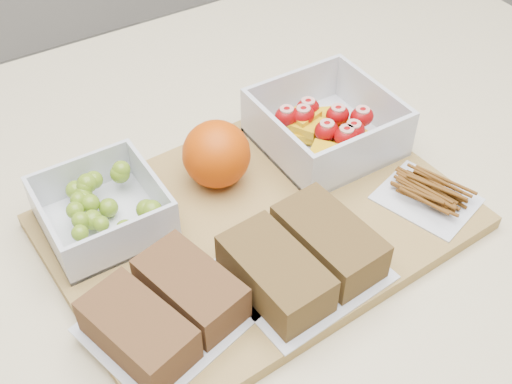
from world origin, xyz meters
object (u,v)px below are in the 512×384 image
(orange, at_px, (216,154))
(sandwich_bag_center, at_px, (302,258))
(grape_container, at_px, (103,208))
(pretzel_bag, at_px, (428,192))
(fruit_container, at_px, (325,127))
(sandwich_bag_left, at_px, (165,310))
(cutting_board, at_px, (259,222))

(orange, distance_m, sandwich_bag_center, 0.16)
(grape_container, distance_m, pretzel_bag, 0.35)
(grape_container, bearing_deg, sandwich_bag_center, -50.35)
(fruit_container, height_order, orange, orange)
(orange, xyz_separation_m, sandwich_bag_left, (-0.13, -0.14, -0.02))
(pretzel_bag, bearing_deg, cutting_board, 156.03)
(fruit_container, bearing_deg, orange, 175.27)
(sandwich_bag_center, relative_size, pretzel_bag, 1.30)
(fruit_container, relative_size, sandwich_bag_left, 0.91)
(orange, distance_m, sandwich_bag_left, 0.20)
(fruit_container, height_order, sandwich_bag_left, fruit_container)
(grape_container, relative_size, sandwich_bag_center, 0.77)
(sandwich_bag_center, xyz_separation_m, pretzel_bag, (0.17, 0.01, -0.01))
(fruit_container, height_order, pretzel_bag, fruit_container)
(sandwich_bag_left, bearing_deg, grape_container, 89.31)
(cutting_board, xyz_separation_m, fruit_container, (0.13, 0.06, 0.03))
(fruit_container, xyz_separation_m, pretzel_bag, (0.04, -0.14, -0.01))
(sandwich_bag_left, bearing_deg, cutting_board, 25.91)
(cutting_board, bearing_deg, sandwich_bag_center, -96.53)
(sandwich_bag_center, distance_m, pretzel_bag, 0.17)
(sandwich_bag_center, bearing_deg, orange, 91.28)
(sandwich_bag_center, bearing_deg, cutting_board, 86.66)
(grape_container, height_order, orange, orange)
(grape_container, xyz_separation_m, fruit_container, (0.27, -0.02, 0.00))
(orange, height_order, pretzel_bag, orange)
(fruit_container, bearing_deg, sandwich_bag_center, -132.65)
(fruit_container, xyz_separation_m, orange, (-0.14, 0.01, 0.01))
(fruit_container, xyz_separation_m, sandwich_bag_left, (-0.27, -0.13, -0.00))
(pretzel_bag, bearing_deg, grape_container, 153.66)
(cutting_board, relative_size, pretzel_bag, 3.53)
(sandwich_bag_left, distance_m, pretzel_bag, 0.31)
(sandwich_bag_left, bearing_deg, sandwich_bag_center, -6.80)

